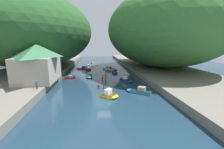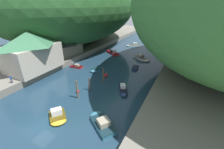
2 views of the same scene
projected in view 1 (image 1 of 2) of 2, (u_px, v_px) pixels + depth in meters
water_surface at (99, 71)px, 56.00m from camera, size 130.00×130.00×0.00m
left_bank at (35, 71)px, 53.36m from camera, size 22.00×120.00×1.46m
right_bank at (158, 68)px, 58.34m from camera, size 22.00×120.00×1.46m
hillside_left at (35, 32)px, 56.50m from camera, size 42.38×59.33×26.26m
hillside_right at (162, 30)px, 56.32m from camera, size 40.61×56.85×27.66m
waterfront_building at (38, 62)px, 34.82m from camera, size 8.46×11.86×8.65m
boathouse_shed at (49, 64)px, 46.15m from camera, size 5.53×10.27×4.65m
boat_moored_right at (83, 69)px, 59.29m from camera, size 6.37×4.99×1.50m
boat_open_rowboat at (114, 72)px, 52.30m from camera, size 1.82×3.25×0.56m
boat_red_skiff at (126, 80)px, 40.55m from camera, size 3.29×4.19×1.41m
boat_yellow_tender at (69, 78)px, 44.11m from camera, size 3.87×1.74×0.95m
boat_white_cruiser at (110, 95)px, 28.94m from camera, size 3.97×3.75×1.58m
boat_near_quay at (111, 69)px, 59.35m from camera, size 6.10×4.78×1.26m
boat_far_right_bank at (89, 77)px, 45.45m from camera, size 1.67×3.95×0.65m
boat_cabin_cruiser at (92, 64)px, 71.40m from camera, size 5.30×4.26×1.35m
boat_small_dinghy at (139, 91)px, 31.63m from camera, size 5.66×4.77×1.39m
mooring_post_nearest at (104, 81)px, 34.10m from camera, size 0.29×0.29×3.64m
mooring_post_second at (104, 79)px, 37.36m from camera, size 0.27×0.27×2.79m
mooring_post_middle at (106, 75)px, 41.57m from camera, size 0.30×0.30×3.28m
channel_buoy_near at (103, 77)px, 43.88m from camera, size 0.77×0.77×1.15m
channel_buoy_far at (99, 86)px, 35.59m from camera, size 0.62×0.62×0.92m
person_on_quay at (37, 84)px, 29.18m from camera, size 0.33×0.43×1.69m
person_by_boathouse at (44, 77)px, 34.94m from camera, size 0.23×0.39×1.69m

